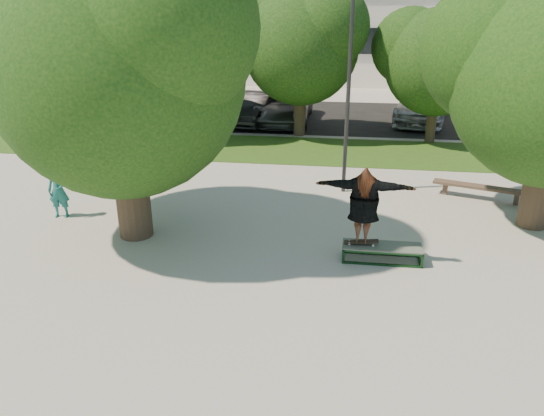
# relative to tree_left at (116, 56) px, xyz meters

# --- Properties ---
(ground) EXTENTS (120.00, 120.00, 0.00)m
(ground) POSITION_rel_tree_left_xyz_m (4.29, -1.09, -4.42)
(ground) COLOR #ABA89D
(ground) RESTS_ON ground
(grass_strip) EXTENTS (30.00, 4.00, 0.02)m
(grass_strip) POSITION_rel_tree_left_xyz_m (5.29, 8.41, -4.41)
(grass_strip) COLOR #244814
(grass_strip) RESTS_ON ground
(asphalt_strip) EXTENTS (40.00, 8.00, 0.01)m
(asphalt_strip) POSITION_rel_tree_left_xyz_m (4.29, 14.91, -4.42)
(asphalt_strip) COLOR black
(asphalt_strip) RESTS_ON ground
(tree_left) EXTENTS (6.96, 5.95, 7.12)m
(tree_left) POSITION_rel_tree_left_xyz_m (0.00, 0.00, 0.00)
(tree_left) COLOR #38281E
(tree_left) RESTS_ON ground
(bg_tree_left) EXTENTS (5.28, 4.51, 5.77)m
(bg_tree_left) POSITION_rel_tree_left_xyz_m (-2.28, 9.98, -0.69)
(bg_tree_left) COLOR #38281E
(bg_tree_left) RESTS_ON ground
(bg_tree_mid) EXTENTS (5.76, 4.92, 6.24)m
(bg_tree_mid) POSITION_rel_tree_left_xyz_m (3.22, 10.98, -0.41)
(bg_tree_mid) COLOR #38281E
(bg_tree_mid) RESTS_ON ground
(bg_tree_right) EXTENTS (5.04, 4.31, 5.43)m
(bg_tree_right) POSITION_rel_tree_left_xyz_m (8.73, 10.47, -0.93)
(bg_tree_right) COLOR #38281E
(bg_tree_right) RESTS_ON ground
(lamppost) EXTENTS (0.25, 0.15, 6.11)m
(lamppost) POSITION_rel_tree_left_xyz_m (5.29, 3.91, -1.27)
(lamppost) COLOR #2D2D30
(lamppost) RESTS_ON ground
(grind_box) EXTENTS (1.80, 0.60, 0.38)m
(grind_box) POSITION_rel_tree_left_xyz_m (6.22, -0.67, -4.23)
(grind_box) COLOR #113316
(grind_box) RESTS_ON ground
(skater_rig) EXTENTS (2.22, 0.73, 1.85)m
(skater_rig) POSITION_rel_tree_left_xyz_m (5.74, -0.67, -3.08)
(skater_rig) COLOR white
(skater_rig) RESTS_ON grind_box
(bystander) EXTENTS (0.61, 0.45, 1.55)m
(bystander) POSITION_rel_tree_left_xyz_m (-2.40, 0.78, -3.65)
(bystander) COLOR #1A6663
(bystander) RESTS_ON ground
(bench) EXTENTS (2.73, 1.20, 0.42)m
(bench) POSITION_rel_tree_left_xyz_m (9.36, 3.75, -4.07)
(bench) COLOR brown
(bench) RESTS_ON ground
(car_silver_a) EXTENTS (2.61, 4.76, 1.53)m
(car_silver_a) POSITION_rel_tree_left_xyz_m (-3.90, 12.41, -3.65)
(car_silver_a) COLOR #B3B3B8
(car_silver_a) RESTS_ON asphalt_strip
(car_dark) EXTENTS (2.25, 4.54, 1.43)m
(car_dark) POSITION_rel_tree_left_xyz_m (1.02, 12.89, -3.71)
(car_dark) COLOR black
(car_dark) RESTS_ON asphalt_strip
(car_grey) EXTENTS (2.58, 5.58, 1.55)m
(car_grey) POSITION_rel_tree_left_xyz_m (2.29, 13.40, -3.65)
(car_grey) COLOR #56565B
(car_grey) RESTS_ON asphalt_strip
(car_silver_b) EXTENTS (3.31, 5.93, 1.63)m
(car_silver_b) POSITION_rel_tree_left_xyz_m (8.90, 14.48, -3.61)
(car_silver_b) COLOR #A0A1A5
(car_silver_b) RESTS_ON asphalt_strip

